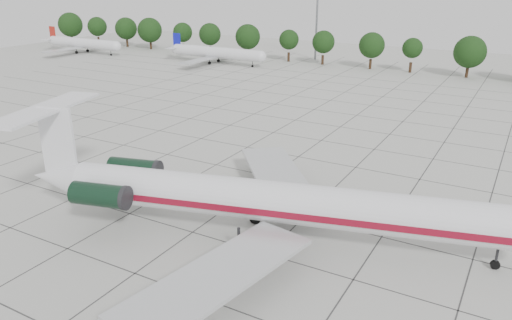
# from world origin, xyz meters

# --- Properties ---
(ground) EXTENTS (260.00, 260.00, 0.00)m
(ground) POSITION_xyz_m (0.00, 0.00, 0.00)
(ground) COLOR beige
(ground) RESTS_ON ground
(apron_joints) EXTENTS (170.00, 170.00, 0.02)m
(apron_joints) POSITION_xyz_m (0.00, 15.00, 0.01)
(apron_joints) COLOR #383838
(apron_joints) RESTS_ON ground
(main_airliner) EXTENTS (47.45, 36.58, 11.28)m
(main_airliner) POSITION_xyz_m (5.72, -5.98, 3.99)
(main_airliner) COLOR silver
(main_airliner) RESTS_ON ground
(bg_airliner_a) EXTENTS (28.24, 27.20, 7.40)m
(bg_airliner_a) POSITION_xyz_m (-97.16, 68.07, 2.91)
(bg_airliner_a) COLOR silver
(bg_airliner_a) RESTS_ON ground
(bg_airliner_b) EXTENTS (28.24, 27.20, 7.40)m
(bg_airliner_b) POSITION_xyz_m (-50.75, 72.21, 2.91)
(bg_airliner_b) COLOR silver
(bg_airliner_b) RESTS_ON ground
(tree_line) EXTENTS (249.86, 8.44, 10.22)m
(tree_line) POSITION_xyz_m (-11.68, 85.00, 5.98)
(tree_line) COLOR #332114
(tree_line) RESTS_ON ground
(floodlight_mast) EXTENTS (1.60, 1.60, 25.45)m
(floodlight_mast) POSITION_xyz_m (-30.00, 92.00, 14.28)
(floodlight_mast) COLOR slate
(floodlight_mast) RESTS_ON ground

